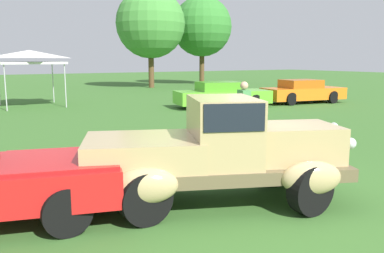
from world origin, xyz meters
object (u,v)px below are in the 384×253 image
at_px(feature_pickup_truck, 218,150).
at_px(canopy_tent_center_field, 29,56).
at_px(show_car_orange, 303,92).
at_px(show_car_lime, 222,95).
at_px(spectator_between_cars, 244,110).

bearing_deg(feature_pickup_truck, canopy_tent_center_field, 90.48).
distance_m(feature_pickup_truck, show_car_orange, 15.94).
distance_m(show_car_lime, spectator_between_cars, 8.30).
xyz_separation_m(feature_pickup_truck, show_car_lime, (7.55, 10.61, -0.26)).
bearing_deg(show_car_orange, canopy_tent_center_field, 155.58).
relative_size(show_car_orange, spectator_between_cars, 2.69).
height_order(feature_pickup_truck, show_car_lime, feature_pickup_truck).
bearing_deg(show_car_orange, spectator_between_cars, -144.21).
bearing_deg(canopy_tent_center_field, show_car_orange, -24.42).
xyz_separation_m(show_car_lime, canopy_tent_center_field, (-7.68, 5.12, 1.82)).
bearing_deg(show_car_lime, show_car_orange, -6.49).
xyz_separation_m(show_car_lime, spectator_between_cars, (-4.28, -7.10, 0.31)).
relative_size(feature_pickup_truck, show_car_orange, 0.95).
height_order(show_car_orange, canopy_tent_center_field, canopy_tent_center_field).
distance_m(spectator_between_cars, canopy_tent_center_field, 12.78).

